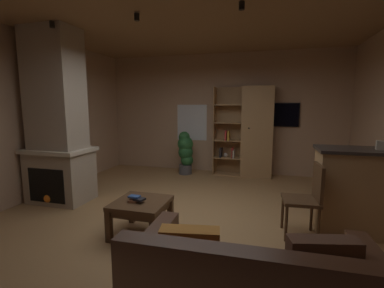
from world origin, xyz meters
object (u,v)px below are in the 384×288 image
(stone_fireplace, at_px, (57,126))
(potted_floor_plant, at_px, (186,151))
(table_book_0, at_px, (133,201))
(dining_chair, at_px, (308,195))
(tissue_box, at_px, (382,145))
(coffee_table, at_px, (141,207))
(bookshelf_cabinet, at_px, (253,133))
(table_book_2, at_px, (134,197))
(wall_mounted_tv, at_px, (277,115))
(kitchen_bar_counter, at_px, (372,192))
(table_book_1, at_px, (139,199))

(stone_fireplace, height_order, potted_floor_plant, stone_fireplace)
(table_book_0, relative_size, dining_chair, 0.12)
(tissue_box, relative_size, coffee_table, 0.18)
(table_book_0, bearing_deg, dining_chair, 15.03)
(bookshelf_cabinet, relative_size, table_book_2, 14.89)
(tissue_box, height_order, wall_mounted_tv, wall_mounted_tv)
(dining_chair, bearing_deg, table_book_2, -165.48)
(kitchen_bar_counter, xyz_separation_m, table_book_1, (-2.79, -0.85, -0.07))
(coffee_table, relative_size, table_book_1, 5.34)
(dining_chair, bearing_deg, table_book_0, -164.97)
(potted_floor_plant, bearing_deg, dining_chair, -47.73)
(kitchen_bar_counter, xyz_separation_m, dining_chair, (-0.79, -0.31, -0.02))
(coffee_table, height_order, table_book_0, table_book_0)
(tissue_box, height_order, coffee_table, tissue_box)
(bookshelf_cabinet, bearing_deg, table_book_0, -110.70)
(wall_mounted_tv, bearing_deg, table_book_0, -116.55)
(bookshelf_cabinet, xyz_separation_m, tissue_box, (1.64, -2.53, 0.13))
(bookshelf_cabinet, xyz_separation_m, coffee_table, (-1.20, -3.30, -0.66))
(kitchen_bar_counter, height_order, tissue_box, tissue_box)
(table_book_1, xyz_separation_m, wall_mounted_tv, (1.71, 3.57, 0.94))
(table_book_0, distance_m, table_book_2, 0.06)
(potted_floor_plant, xyz_separation_m, wall_mounted_tv, (2.06, 0.44, 0.87))
(table_book_2, bearing_deg, stone_fireplace, 156.20)
(kitchen_bar_counter, xyz_separation_m, table_book_0, (-2.87, -0.86, -0.10))
(coffee_table, distance_m, table_book_1, 0.14)
(table_book_1, bearing_deg, potted_floor_plant, 96.40)
(kitchen_bar_counter, height_order, table_book_1, kitchen_bar_counter)
(kitchen_bar_counter, bearing_deg, dining_chair, -158.98)
(kitchen_bar_counter, relative_size, table_book_1, 11.09)
(dining_chair, bearing_deg, potted_floor_plant, 132.27)
(bookshelf_cabinet, relative_size, dining_chair, 2.23)
(dining_chair, bearing_deg, kitchen_bar_counter, 21.02)
(stone_fireplace, relative_size, coffee_table, 4.36)
(coffee_table, distance_m, dining_chair, 2.07)
(stone_fireplace, relative_size, bookshelf_cabinet, 1.39)
(stone_fireplace, xyz_separation_m, potted_floor_plant, (1.52, 2.32, -0.74))
(stone_fireplace, height_order, bookshelf_cabinet, stone_fireplace)
(potted_floor_plant, bearing_deg, coffee_table, -83.61)
(table_book_2, bearing_deg, bookshelf_cabinet, 69.28)
(table_book_0, height_order, potted_floor_plant, potted_floor_plant)
(bookshelf_cabinet, height_order, dining_chair, bookshelf_cabinet)
(tissue_box, xyz_separation_m, potted_floor_plant, (-3.18, 2.30, -0.60))
(bookshelf_cabinet, bearing_deg, table_book_2, -110.72)
(stone_fireplace, distance_m, table_book_2, 2.12)
(table_book_0, bearing_deg, potted_floor_plant, 94.92)
(kitchen_bar_counter, distance_m, potted_floor_plant, 3.88)
(tissue_box, distance_m, potted_floor_plant, 3.97)
(potted_floor_plant, bearing_deg, table_book_2, -84.92)
(table_book_1, bearing_deg, stone_fireplace, 156.79)
(tissue_box, xyz_separation_m, dining_chair, (-0.84, -0.28, -0.61))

